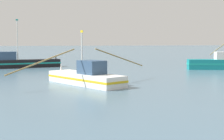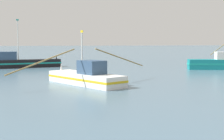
{
  "view_description": "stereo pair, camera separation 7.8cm",
  "coord_description": "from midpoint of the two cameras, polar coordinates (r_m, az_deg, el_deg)",
  "views": [
    {
      "loc": [
        -5.59,
        -0.57,
        3.75
      ],
      "look_at": [
        0.81,
        25.21,
        1.4
      ],
      "focal_mm": 51.43,
      "sensor_mm": 36.0,
      "label": 1
    },
    {
      "loc": [
        -5.51,
        -0.59,
        3.75
      ],
      "look_at": [
        0.81,
        25.21,
        1.4
      ],
      "focal_mm": 51.43,
      "sensor_mm": 36.0,
      "label": 2
    }
  ],
  "objects": [
    {
      "name": "fishing_boat_black",
      "position": [
        47.97,
        -16.49,
        1.27
      ],
      "size": [
        11.92,
        3.97,
        6.94
      ],
      "rotation": [
        0.0,
        0.0,
        0.2
      ],
      "color": "black",
      "rests_on": "ground"
    },
    {
      "name": "fishing_boat_white",
      "position": [
        28.22,
        -4.7,
        -1.2
      ],
      "size": [
        13.04,
        8.63,
        4.75
      ],
      "rotation": [
        0.0,
        0.0,
        2.05
      ],
      "color": "white",
      "rests_on": "ground"
    }
  ]
}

